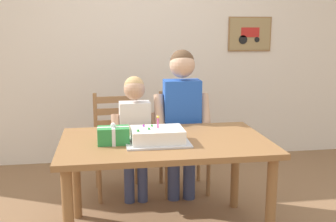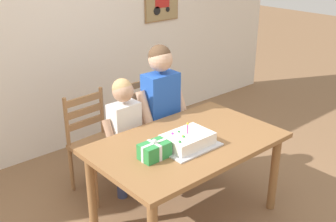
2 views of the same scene
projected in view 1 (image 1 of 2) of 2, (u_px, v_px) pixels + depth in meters
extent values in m
cube|color=silver|center=(140.00, 47.00, 4.58)|extent=(6.40, 0.08, 2.60)
cube|color=olive|center=(250.00, 34.00, 4.69)|extent=(0.51, 0.02, 0.39)
cube|color=#9E8456|center=(250.00, 34.00, 4.69)|extent=(0.48, 0.01, 0.36)
cube|color=red|center=(250.00, 32.00, 4.68)|extent=(0.22, 0.01, 0.11)
cylinder|color=black|center=(243.00, 40.00, 4.68)|extent=(0.10, 0.01, 0.10)
cylinder|color=black|center=(257.00, 40.00, 4.71)|extent=(0.06, 0.01, 0.06)
cube|color=olive|center=(165.00, 143.00, 2.91)|extent=(1.48, 0.92, 0.04)
cylinder|color=olive|center=(68.00, 221.00, 2.52)|extent=(0.07, 0.07, 0.69)
cylinder|color=olive|center=(271.00, 206.00, 2.72)|extent=(0.07, 0.07, 0.69)
cylinder|color=olive|center=(76.00, 177.00, 3.25)|extent=(0.07, 0.07, 0.69)
cylinder|color=olive|center=(235.00, 168.00, 3.45)|extent=(0.07, 0.07, 0.69)
cube|color=silver|center=(157.00, 142.00, 2.83)|extent=(0.44, 0.34, 0.01)
cube|color=white|center=(157.00, 135.00, 2.82)|extent=(0.36, 0.26, 0.09)
cylinder|color=#E04C9E|center=(158.00, 123.00, 2.82)|extent=(0.01, 0.01, 0.07)
sphere|color=yellow|center=(158.00, 117.00, 2.81)|extent=(0.02, 0.02, 0.02)
sphere|color=orange|center=(149.00, 128.00, 2.79)|extent=(0.02, 0.02, 0.02)
sphere|color=purple|center=(144.00, 126.00, 2.87)|extent=(0.02, 0.02, 0.02)
sphere|color=green|center=(152.00, 126.00, 2.87)|extent=(0.02, 0.02, 0.02)
sphere|color=green|center=(138.00, 131.00, 2.73)|extent=(0.02, 0.02, 0.02)
sphere|color=green|center=(149.00, 129.00, 2.78)|extent=(0.02, 0.02, 0.02)
cube|color=#2D8E42|center=(113.00, 135.00, 2.80)|extent=(0.22, 0.14, 0.12)
cube|color=white|center=(113.00, 135.00, 2.80)|extent=(0.22, 0.02, 0.12)
cube|color=white|center=(113.00, 135.00, 2.80)|extent=(0.02, 0.14, 0.12)
sphere|color=white|center=(113.00, 125.00, 2.79)|extent=(0.04, 0.04, 0.04)
cube|color=#996B42|center=(119.00, 147.00, 3.71)|extent=(0.45, 0.45, 0.04)
cylinder|color=#996B42|center=(143.00, 177.00, 3.62)|extent=(0.04, 0.04, 0.43)
cylinder|color=#996B42|center=(100.00, 180.00, 3.54)|extent=(0.04, 0.04, 0.43)
cylinder|color=#996B42|center=(137.00, 163.00, 3.98)|extent=(0.04, 0.04, 0.43)
cylinder|color=#996B42|center=(97.00, 166.00, 3.90)|extent=(0.04, 0.04, 0.43)
cylinder|color=#996B42|center=(136.00, 115.00, 3.89)|extent=(0.04, 0.04, 0.45)
cylinder|color=#996B42|center=(95.00, 117.00, 3.80)|extent=(0.04, 0.04, 0.45)
cube|color=#996B42|center=(116.00, 123.00, 3.86)|extent=(0.36, 0.05, 0.06)
cube|color=#996B42|center=(116.00, 111.00, 3.84)|extent=(0.36, 0.05, 0.06)
cube|color=#996B42|center=(115.00, 100.00, 3.81)|extent=(0.36, 0.05, 0.06)
cube|color=#996B42|center=(184.00, 144.00, 3.80)|extent=(0.42, 0.42, 0.04)
cylinder|color=#996B42|center=(208.00, 173.00, 3.70)|extent=(0.04, 0.04, 0.43)
cylinder|color=#996B42|center=(167.00, 176.00, 3.64)|extent=(0.04, 0.04, 0.43)
cylinder|color=#996B42|center=(199.00, 160.00, 4.07)|extent=(0.04, 0.04, 0.43)
cylinder|color=#996B42|center=(161.00, 162.00, 4.01)|extent=(0.04, 0.04, 0.43)
cylinder|color=#996B42|center=(199.00, 113.00, 3.97)|extent=(0.04, 0.04, 0.45)
cylinder|color=#996B42|center=(161.00, 115.00, 3.91)|extent=(0.04, 0.04, 0.45)
cube|color=#996B42|center=(180.00, 121.00, 3.95)|extent=(0.36, 0.03, 0.06)
cube|color=#996B42|center=(180.00, 109.00, 3.93)|extent=(0.36, 0.03, 0.06)
cube|color=#996B42|center=(180.00, 98.00, 3.91)|extent=(0.36, 0.03, 0.06)
cylinder|color=#38426B|center=(189.00, 172.00, 3.63)|extent=(0.11, 0.11, 0.50)
cylinder|color=#38426B|center=(174.00, 173.00, 3.62)|extent=(0.11, 0.11, 0.50)
cube|color=blue|center=(182.00, 113.00, 3.52)|extent=(0.32, 0.20, 0.57)
cylinder|color=tan|center=(205.00, 116.00, 3.51)|extent=(0.09, 0.24, 0.38)
cylinder|color=tan|center=(160.00, 117.00, 3.46)|extent=(0.09, 0.24, 0.38)
sphere|color=tan|center=(182.00, 65.00, 3.43)|extent=(0.22, 0.22, 0.22)
sphere|color=brown|center=(182.00, 62.00, 3.44)|extent=(0.20, 0.20, 0.20)
cylinder|color=#38426B|center=(143.00, 179.00, 3.58)|extent=(0.09, 0.09, 0.42)
cylinder|color=#38426B|center=(129.00, 180.00, 3.56)|extent=(0.09, 0.09, 0.42)
cube|color=white|center=(135.00, 130.00, 3.48)|extent=(0.26, 0.16, 0.48)
cylinder|color=tan|center=(155.00, 131.00, 3.48)|extent=(0.07, 0.20, 0.32)
cylinder|color=tan|center=(116.00, 133.00, 3.43)|extent=(0.07, 0.20, 0.32)
sphere|color=tan|center=(134.00, 89.00, 3.41)|extent=(0.18, 0.18, 0.18)
sphere|color=tan|center=(134.00, 86.00, 3.42)|extent=(0.17, 0.17, 0.17)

